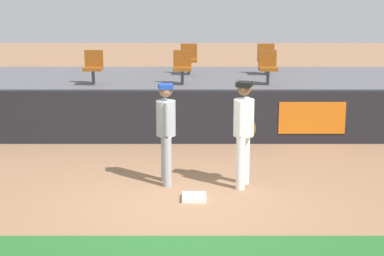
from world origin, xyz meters
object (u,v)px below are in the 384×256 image
Objects in this scene: player_runner_visitor at (164,127)px; seat_front_center at (180,66)px; first_base at (192,197)px; seat_front_left at (91,66)px; seat_back_center at (187,57)px; seat_back_right at (264,57)px; seat_front_right at (266,66)px; player_fielder_home at (242,127)px.

seat_front_center is (0.22, 4.43, 0.54)m from player_runner_visitor.
seat_front_center is (-0.27, 5.30, 1.55)m from first_base.
first_base is at bearing -65.08° from seat_front_left.
seat_front_center is at bearing -94.84° from seat_back_center.
first_base is at bearing -105.73° from seat_back_right.
seat_front_left is (-2.34, -1.80, 0.00)m from seat_back_center.
seat_back_center is at bearing 167.65° from player_runner_visitor.
seat_front_right and seat_back_right have the same top height.
seat_front_right is at bearing -0.00° from seat_front_left.
first_base is at bearing -32.05° from player_fielder_home.
player_runner_visitor is (-1.37, 0.15, -0.03)m from player_fielder_home.
player_fielder_home is at bearing 74.72° from player_runner_visitor.
seat_front_left is 2.19m from seat_front_center.
seat_front_center is at bearing -147.33° from player_fielder_home.
seat_front_left is at bearing -164.98° from player_runner_visitor.
seat_front_left is 1.00× the size of seat_back_right.
seat_front_right is at bearing -95.38° from seat_back_right.
seat_back_center is 1.00× the size of seat_front_center.
seat_back_right reaches higher than first_base.
player_runner_visitor is 2.16× the size of seat_front_right.
player_fielder_home is at bearing -100.01° from seat_back_right.
seat_front_right reaches higher than first_base.
seat_front_left reaches higher than player_runner_visitor.
first_base is 6.05m from seat_front_left.
seat_front_left is (-3.34, 4.59, 0.50)m from player_fielder_home.
player_fielder_home is at bearing -75.95° from seat_front_center.
seat_front_right is 1.00× the size of seat_back_right.
seat_front_right is at bearing -42.66° from seat_back_center.
seat_back_center is at bearing 85.16° from seat_front_center.
seat_back_center is 2.12m from seat_back_right.
seat_back_center is (-0.12, 7.10, 1.55)m from first_base.
seat_back_center is 2.95m from seat_front_left.
first_base is 7.27m from seat_back_center.
seat_back_right is (2.50, 6.23, 0.54)m from player_runner_visitor.
player_runner_visitor is 4.47m from seat_front_center.
first_base is 5.82m from seat_front_right.
seat_back_center reaches higher than player_runner_visitor.
seat_back_right is (2.12, 0.00, 0.00)m from seat_back_center.
seat_back_center and seat_back_right have the same top height.
seat_back_right is at bearing 0.01° from seat_back_center.
first_base is 1.54m from player_fielder_home.
seat_front_center is at bearing 92.95° from first_base.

